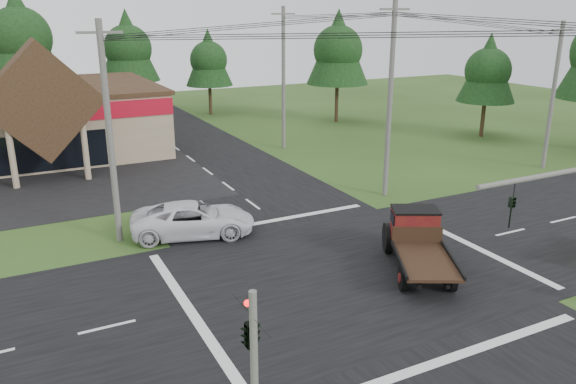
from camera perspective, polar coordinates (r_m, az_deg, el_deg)
ground at (r=24.72m, az=5.75°, el=-8.07°), size 120.00×120.00×0.00m
road_ns at (r=24.72m, az=5.75°, el=-8.05°), size 12.00×120.00×0.02m
road_ew at (r=24.72m, az=5.75°, el=-8.04°), size 120.00×12.00×0.02m
traffic_signal_corner at (r=14.22m, az=-3.84°, el=-12.84°), size 0.53×2.48×4.40m
utility_pole_nw at (r=27.48m, az=-17.68°, el=5.72°), size 2.00×0.30×10.50m
utility_pole_ne at (r=33.76m, az=10.32°, el=9.26°), size 2.00×0.30×11.50m
utility_pole_far at (r=43.68m, az=25.32°, el=8.90°), size 2.00×0.30×10.20m
utility_pole_n at (r=45.64m, az=-0.46°, el=11.53°), size 2.00×0.30×11.20m
tree_row_c at (r=59.69m, az=-25.60°, el=14.22°), size 7.28×7.28×13.13m
tree_row_d at (r=61.92m, az=-15.98°, el=14.06°), size 6.16×6.16×11.11m
tree_row_e at (r=62.18m, az=-8.07°, el=13.32°), size 5.04×5.04×9.09m
tree_side_ne at (r=57.33m, az=5.11°, el=14.40°), size 6.16×6.16×11.11m
tree_side_e_near at (r=53.12m, az=19.67°, el=11.73°), size 5.04×5.04×9.09m
antique_flatbed_truck at (r=24.79m, az=13.21°, el=-5.22°), size 4.80×6.38×2.51m
white_pickup at (r=28.55m, az=-9.61°, el=-2.74°), size 6.64×4.39×1.70m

